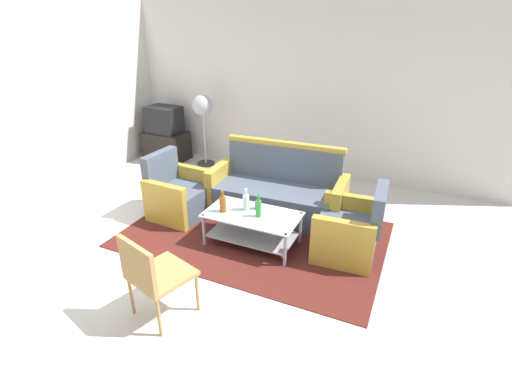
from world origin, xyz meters
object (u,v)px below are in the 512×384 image
Objects in this scene: armchair_left at (179,195)px; television at (164,120)px; armchair_right at (350,232)px; bottle_green at (259,208)px; bottle_clear at (246,202)px; coffee_table at (252,224)px; tv_stand at (167,146)px; wicker_chair at (152,272)px; cup at (258,205)px; pedestal_fan at (203,109)px; couch at (278,194)px; bottle_brown at (223,204)px.

armchair_left is 2.38m from television.
bottle_green is (-0.99, -0.30, 0.23)m from armchair_right.
bottle_clear is at bearing 145.20° from television.
armchair_right is at bearing 14.31° from coffee_table.
coffee_table is 4.00× the size of bottle_clear.
tv_stand is 0.95× the size of wicker_chair.
armchair_right is 1.10m from cup.
tv_stand is (-2.75, 2.04, -0.01)m from coffee_table.
tv_stand is at bearing 61.89° from armchair_right.
pedestal_fan is (-0.70, 1.82, 0.73)m from armchair_left.
couch is 3.04m from television.
coffee_table is 3.42m from tv_stand.
bottle_brown is at bearing 100.90° from armchair_right.
pedestal_fan is (-2.02, 2.12, 0.49)m from bottle_green.
pedestal_fan is at bearing 131.83° from bottle_clear.
bottle_brown is at bearing -171.98° from bottle_green.
cup is (0.01, 0.14, 0.19)m from coffee_table.
couch reaches higher than bottle_green.
wicker_chair is at bearing 127.42° from television.
coffee_table is at bearing 88.02° from couch.
cup is at bearing 147.55° from television.
wicker_chair reaches higher than cup.
television is at bearing 143.34° from coffee_table.
couch is 6.99× the size of bottle_brown.
pedestal_fan is at bearing 126.11° from bottle_brown.
couch is 2.15× the size of armchair_left.
television is (0.00, 0.00, 0.50)m from tv_stand.
coffee_table is 0.26m from bottle_green.
couch is 1.22m from armchair_right.
armchair_right is 4.22m from tv_stand.
coffee_table is 0.87× the size of pedestal_fan.
armchair_right is (2.31, 0.01, 0.00)m from armchair_left.
coffee_table is (1.23, -0.27, -0.02)m from armchair_left.
armchair_right is at bearing 93.39° from armchair_left.
armchair_left is 3.25× the size of bottle_brown.
armchair_left is 8.50× the size of cup.
pedestal_fan is at bearing 131.67° from wicker_chair.
armchair_left is 1.06× the size of tv_stand.
tv_stand is (-1.52, 1.77, -0.03)m from armchair_left.
television is at bearing -26.60° from couch.
cup is at bearing 96.78° from wicker_chair.
bottle_clear is 3.31m from television.
bottle_brown is at bearing -165.92° from coffee_table.
cup is 3.35m from tv_stand.
coffee_table is 11.00× the size of cup.
bottle_clear is (1.12, -0.21, 0.23)m from armchair_left.
coffee_table is (0.01, -0.82, -0.04)m from couch.
bottle_green is at bearing -23.30° from bottle_clear.
television reaches higher than tv_stand.
couch is at bearing 117.45° from armchair_left.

